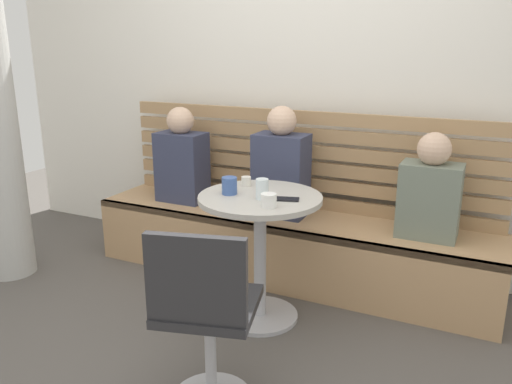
{
  "coord_description": "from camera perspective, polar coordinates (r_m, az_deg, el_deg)",
  "views": [
    {
      "loc": [
        1.21,
        -1.8,
        1.54
      ],
      "look_at": [
        0.04,
        0.66,
        0.75
      ],
      "focal_mm": 36.21,
      "sensor_mm": 36.0,
      "label": 1
    }
  ],
  "objects": [
    {
      "name": "booth_backrest",
      "position": [
        3.54,
        4.95,
        3.67
      ],
      "size": [
        2.65,
        0.04,
        0.67
      ],
      "color": "#A68157",
      "rests_on": "booth_bench"
    },
    {
      "name": "white_chair",
      "position": [
        2.19,
        -5.65,
        -13.27
      ],
      "size": [
        0.49,
        0.49,
        0.85
      ],
      "color": "#ADADB2",
      "rests_on": "ground"
    },
    {
      "name": "person_child_middle",
      "position": [
        3.14,
        18.68,
        0.0
      ],
      "size": [
        0.34,
        0.22,
        0.62
      ],
      "color": "slate",
      "rests_on": "booth_bench"
    },
    {
      "name": "cup_ceramic_white",
      "position": [
        2.6,
        1.41,
        -0.93
      ],
      "size": [
        0.08,
        0.08,
        0.07
      ],
      "primitive_type": "cylinder",
      "color": "white",
      "rests_on": "cafe_table"
    },
    {
      "name": "cafe_table",
      "position": [
        2.87,
        0.45,
        -4.64
      ],
      "size": [
        0.68,
        0.68,
        0.74
      ],
      "color": "#ADADB2",
      "rests_on": "ground"
    },
    {
      "name": "person_adult",
      "position": [
        3.36,
        2.79,
        2.72
      ],
      "size": [
        0.34,
        0.22,
        0.72
      ],
      "color": "#333851",
      "rests_on": "booth_bench"
    },
    {
      "name": "booth_bench",
      "position": [
        3.49,
        3.31,
        -6.06
      ],
      "size": [
        2.7,
        0.52,
        0.44
      ],
      "color": "tan",
      "rests_on": "ground"
    },
    {
      "name": "person_child_left",
      "position": [
        3.71,
        -8.2,
        3.53
      ],
      "size": [
        0.34,
        0.22,
        0.67
      ],
      "color": "#333851",
      "rests_on": "booth_bench"
    },
    {
      "name": "back_wall",
      "position": [
        3.65,
        6.36,
        14.66
      ],
      "size": [
        5.2,
        0.1,
        2.9
      ],
      "primitive_type": "cube",
      "color": "white",
      "rests_on": "ground"
    },
    {
      "name": "ground",
      "position": [
        2.66,
        -7.28,
        -19.37
      ],
      "size": [
        8.0,
        8.0,
        0.0
      ],
      "primitive_type": "plane",
      "color": "#514C47"
    },
    {
      "name": "cup_mug_blue",
      "position": [
        2.82,
        -2.95,
        0.7
      ],
      "size": [
        0.08,
        0.08,
        0.09
      ],
      "primitive_type": "cylinder",
      "color": "#3D5B9E",
      "rests_on": "cafe_table"
    },
    {
      "name": "cup_espresso_small",
      "position": [
        2.99,
        -1.09,
        1.2
      ],
      "size": [
        0.06,
        0.06,
        0.05
      ],
      "primitive_type": "cylinder",
      "color": "silver",
      "rests_on": "cafe_table"
    },
    {
      "name": "phone_on_table",
      "position": [
        2.73,
        3.3,
        -0.79
      ],
      "size": [
        0.15,
        0.11,
        0.01
      ],
      "primitive_type": "cube",
      "rotation": [
        0.0,
        0.0,
        1.87
      ],
      "color": "black",
      "rests_on": "cafe_table"
    },
    {
      "name": "cup_water_clear",
      "position": [
        2.73,
        0.68,
        0.33
      ],
      "size": [
        0.07,
        0.07,
        0.11
      ],
      "primitive_type": "cylinder",
      "color": "white",
      "rests_on": "cafe_table"
    }
  ]
}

